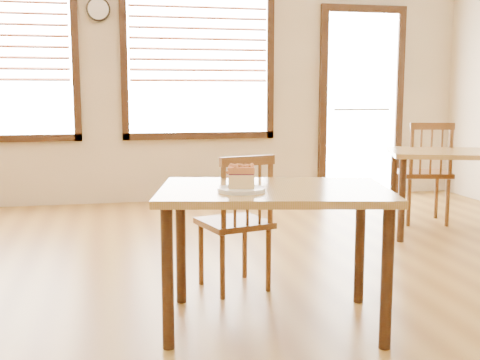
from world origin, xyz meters
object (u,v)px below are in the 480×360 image
(cafe_table_second, at_px, (458,163))
(cafe_chair_second, at_px, (425,172))
(wall_clock, at_px, (98,9))
(cafe_chair_main, at_px, (237,221))
(cafe_table_main, at_px, (274,206))
(cake_slice, at_px, (241,176))
(plate, at_px, (241,190))

(cafe_table_second, relative_size, cafe_chair_second, 1.36)
(wall_clock, bearing_deg, cafe_chair_main, -75.36)
(cafe_table_main, relative_size, cafe_chair_main, 1.53)
(wall_clock, height_order, cake_slice, wall_clock)
(cafe_table_second, bearing_deg, cafe_chair_second, 111.64)
(cafe_chair_main, bearing_deg, cafe_table_second, -169.64)
(cafe_table_main, height_order, cafe_chair_second, cafe_chair_second)
(cafe_chair_second, xyz_separation_m, cake_slice, (-2.31, -2.25, 0.33))
(cafe_chair_main, relative_size, plate, 3.61)
(wall_clock, relative_size, plate, 1.06)
(wall_clock, relative_size, cafe_table_second, 0.19)
(cafe_table_second, xyz_separation_m, cake_slice, (-2.32, -1.73, 0.18))
(cafe_table_main, distance_m, cafe_chair_second, 3.03)
(cafe_chair_second, distance_m, plate, 3.23)
(plate, xyz_separation_m, cake_slice, (-0.00, 0.00, 0.07))
(cafe_chair_main, xyz_separation_m, plate, (-0.12, -0.68, 0.31))
(cafe_chair_second, bearing_deg, wall_clock, -14.98)
(cake_slice, bearing_deg, wall_clock, 111.94)
(cafe_table_main, bearing_deg, cake_slice, -145.55)
(wall_clock, distance_m, cafe_chair_second, 3.84)
(plate, bearing_deg, cafe_table_second, 36.72)
(cafe_table_second, relative_size, plate, 5.50)
(cafe_chair_main, distance_m, cake_slice, 0.79)
(wall_clock, xyz_separation_m, cafe_table_second, (3.05, -2.21, -1.50))
(cafe_table_main, bearing_deg, cafe_chair_main, 109.37)
(wall_clock, relative_size, cake_slice, 1.73)
(cafe_chair_main, distance_m, plate, 0.76)
(wall_clock, height_order, cafe_chair_second, wall_clock)
(cafe_table_main, height_order, cafe_table_second, same)
(cafe_chair_second, relative_size, plate, 4.04)
(cake_slice, bearing_deg, plate, -39.41)
(cafe_table_main, bearing_deg, cafe_table_second, 50.04)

